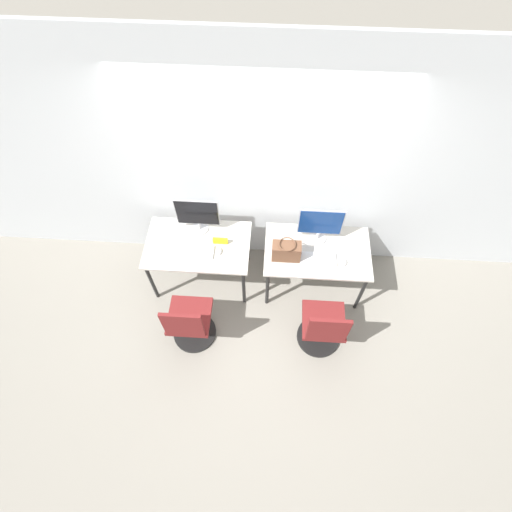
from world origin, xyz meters
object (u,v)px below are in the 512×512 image
keyboard_left (196,252)px  mouse_left (219,251)px  monitor_right (320,224)px  monitor_left (197,215)px  office_chair_left (190,324)px  office_chair_right (323,328)px  handbag (286,251)px  keyboard_right (318,259)px  mouse_right (344,262)px

keyboard_left → mouse_left: bearing=3.7°
mouse_left → monitor_right: size_ratio=0.19×
monitor_left → office_chair_left: size_ratio=0.51×
monitor_right → office_chair_right: bearing=-85.1°
monitor_left → handbag: size_ratio=1.57×
mouse_left → office_chair_left: 0.82m
handbag → keyboard_right: bearing=-1.9°
office_chair_right → handbag: size_ratio=3.05×
monitor_left → office_chair_right: monitor_left is taller
mouse_left → keyboard_right: size_ratio=0.23×
monitor_right → monitor_left: bearing=177.9°
office_chair_right → monitor_left: bearing=144.9°
handbag → keyboard_left: bearing=179.8°
office_chair_right → handbag: (-0.42, 0.65, 0.44)m
mouse_left → keyboard_right: bearing=-1.7°
mouse_left → monitor_right: 1.11m
office_chair_left → monitor_left: bearing=89.5°
keyboard_right → mouse_right: (0.27, -0.02, 0.01)m
monitor_left → mouse_left: bearing=-50.5°
office_chair_left → mouse_right: 1.74m
monitor_right → office_chair_right: monitor_right is taller
keyboard_left → mouse_right: 1.57m
monitor_left → mouse_left: (0.25, -0.30, -0.23)m
monitor_right → mouse_right: (0.27, -0.31, -0.23)m
monitor_left → keyboard_right: 1.37m
keyboard_left → handbag: size_ratio=1.28×
keyboard_right → mouse_right: mouse_right is taller
office_chair_left → office_chair_right: 1.39m
office_chair_right → monitor_right: bearing=94.9°
mouse_left → handbag: 0.72m
keyboard_left → keyboard_right: size_ratio=1.00×
monitor_left → keyboard_left: (-0.00, -0.32, -0.23)m
office_chair_left → mouse_right: office_chair_left is taller
monitor_left → office_chair_right: size_ratio=0.51×
handbag → mouse_left: bearing=178.5°
monitor_left → office_chair_right: 1.78m
monitor_left → handbag: bearing=-18.4°
office_chair_left → monitor_right: (1.31, 0.96, 0.57)m
office_chair_left → monitor_right: size_ratio=1.94×
mouse_left → handbag: size_ratio=0.30×
monitor_right → office_chair_left: bearing=-143.9°
office_chair_left → office_chair_right: (1.39, 0.03, 0.00)m
mouse_right → keyboard_left: bearing=178.6°
office_chair_left → handbag: (0.97, 0.68, 0.44)m
keyboard_left → office_chair_right: size_ratio=0.42×
keyboard_right → office_chair_right: office_chair_right is taller
mouse_left → office_chair_right: office_chair_right is taller
monitor_left → monitor_right: size_ratio=1.00×
office_chair_left → keyboard_right: (1.31, 0.67, 0.33)m
keyboard_left → mouse_left: 0.25m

